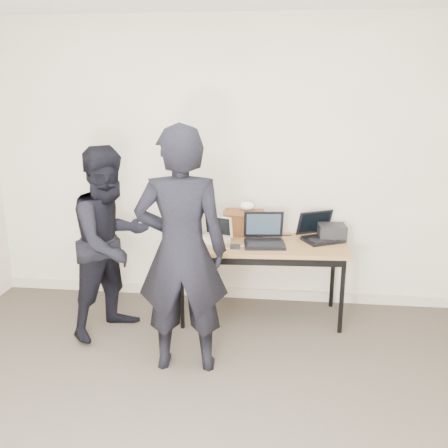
% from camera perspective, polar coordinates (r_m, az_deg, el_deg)
% --- Properties ---
extents(room, '(4.60, 4.60, 2.80)m').
position_cam_1_polar(room, '(2.59, -6.29, -1.06)').
color(room, '#413A31').
rests_on(room, ground).
extents(desk, '(1.53, 0.73, 0.72)m').
position_cam_1_polar(desk, '(4.48, 4.31, -2.94)').
color(desk, olive).
rests_on(desk, ground).
extents(laptop_beige, '(0.37, 0.36, 0.23)m').
position_cam_1_polar(laptop_beige, '(4.45, -1.31, -1.58)').
color(laptop_beige, '#C1B79B').
rests_on(laptop_beige, desk).
extents(laptop_center, '(0.39, 0.38, 0.27)m').
position_cam_1_polar(laptop_center, '(4.44, 4.60, -1.49)').
color(laptop_center, black).
rests_on(laptop_center, desk).
extents(laptop_right, '(0.45, 0.45, 0.25)m').
position_cam_1_polar(laptop_right, '(4.63, 10.90, -1.06)').
color(laptop_right, black).
rests_on(laptop_right, desk).
extents(leather_satchel, '(0.37, 0.19, 0.25)m').
position_cam_1_polar(leather_satchel, '(4.65, 2.25, 0.21)').
color(leather_satchel, brown).
rests_on(leather_satchel, desk).
extents(tissue, '(0.14, 0.11, 0.08)m').
position_cam_1_polar(tissue, '(4.61, 2.65, 2.09)').
color(tissue, white).
rests_on(tissue, leather_satchel).
extents(equipment_box, '(0.26, 0.22, 0.14)m').
position_cam_1_polar(equipment_box, '(4.64, 12.23, -0.91)').
color(equipment_box, black).
rests_on(equipment_box, desk).
extents(power_brick, '(0.09, 0.06, 0.03)m').
position_cam_1_polar(power_brick, '(4.31, 1.30, -2.61)').
color(power_brick, black).
rests_on(power_brick, desk).
extents(cables, '(0.91, 0.49, 0.01)m').
position_cam_1_polar(cables, '(4.47, 5.80, -2.15)').
color(cables, silver).
rests_on(cables, desk).
extents(person_typist, '(0.71, 0.51, 1.85)m').
position_cam_1_polar(person_typist, '(3.63, -4.86, -3.16)').
color(person_typist, black).
rests_on(person_typist, ground).
extents(person_observer, '(0.94, 0.99, 1.62)m').
position_cam_1_polar(person_observer, '(4.30, -12.73, -2.03)').
color(person_observer, black).
rests_on(person_observer, ground).
extents(baseboard, '(4.50, 0.03, 0.10)m').
position_cam_1_polar(baseboard, '(5.12, -0.30, -7.77)').
color(baseboard, '#BBAF9B').
rests_on(baseboard, ground).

